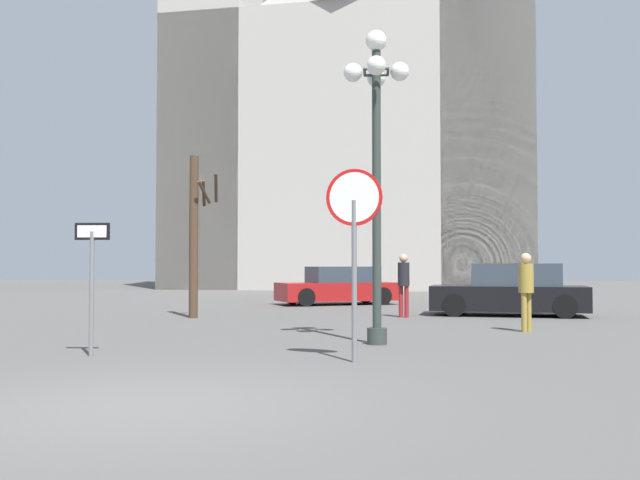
% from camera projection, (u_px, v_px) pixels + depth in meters
% --- Properties ---
extents(ground_plane, '(120.00, 120.00, 0.00)m').
position_uv_depth(ground_plane, '(143.00, 406.00, 7.18)').
color(ground_plane, '#514F4C').
extents(cathedral, '(23.05, 14.92, 33.21)m').
position_uv_depth(cathedral, '(350.00, 117.00, 44.77)').
color(cathedral, '#ADA89E').
rests_on(cathedral, ground).
extents(stop_sign, '(0.85, 0.18, 2.87)m').
position_uv_depth(stop_sign, '(354.00, 224.00, 10.46)').
color(stop_sign, slate).
rests_on(stop_sign, ground).
extents(one_way_arrow_sign, '(0.56, 0.07, 2.10)m').
position_uv_depth(one_way_arrow_sign, '(92.00, 272.00, 11.11)').
color(one_way_arrow_sign, slate).
rests_on(one_way_arrow_sign, ground).
extents(street_lamp, '(1.20, 1.20, 5.75)m').
position_uv_depth(street_lamp, '(376.00, 135.00, 12.89)').
color(street_lamp, '#2D3833').
rests_on(street_lamp, ground).
extents(bare_tree, '(0.88, 1.22, 4.43)m').
position_uv_depth(bare_tree, '(195.00, 233.00, 19.26)').
color(bare_tree, '#473323').
rests_on(bare_tree, ground).
extents(parked_car_near_red, '(4.65, 3.37, 1.39)m').
position_uv_depth(parked_car_near_red, '(339.00, 287.00, 25.77)').
color(parked_car_near_red, maroon).
rests_on(parked_car_near_red, ground).
extents(parked_car_far_black, '(4.55, 2.47, 1.48)m').
position_uv_depth(parked_car_far_black, '(510.00, 291.00, 20.06)').
color(parked_car_far_black, black).
rests_on(parked_car_far_black, ground).
extents(pedestrian_walking, '(0.32, 0.32, 1.74)m').
position_uv_depth(pedestrian_walking, '(404.00, 279.00, 19.39)').
color(pedestrian_walking, maroon).
rests_on(pedestrian_walking, ground).
extents(pedestrian_standing, '(0.32, 0.32, 1.70)m').
position_uv_depth(pedestrian_standing, '(526.00, 284.00, 15.18)').
color(pedestrian_standing, olive).
rests_on(pedestrian_standing, ground).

